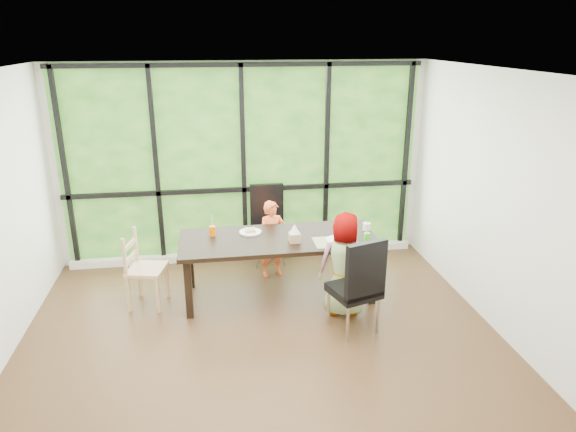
# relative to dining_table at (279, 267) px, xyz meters

# --- Properties ---
(ground) EXTENTS (5.00, 5.00, 0.00)m
(ground) POSITION_rel_dining_table_xyz_m (-0.30, -0.97, -0.38)
(ground) COLOR black
(ground) RESTS_ON ground
(back_wall) EXTENTS (5.00, 0.00, 5.00)m
(back_wall) POSITION_rel_dining_table_xyz_m (-0.30, 1.28, 0.98)
(back_wall) COLOR silver
(back_wall) RESTS_ON ground
(foliage_backdrop) EXTENTS (4.80, 0.02, 2.65)m
(foliage_backdrop) POSITION_rel_dining_table_xyz_m (-0.30, 1.26, 0.98)
(foliage_backdrop) COLOR #1D4D17
(foliage_backdrop) RESTS_ON back_wall
(window_mullions) EXTENTS (4.80, 0.06, 2.65)m
(window_mullions) POSITION_rel_dining_table_xyz_m (-0.30, 1.22, 0.98)
(window_mullions) COLOR black
(window_mullions) RESTS_ON back_wall
(window_sill) EXTENTS (4.80, 0.12, 0.10)m
(window_sill) POSITION_rel_dining_table_xyz_m (-0.30, 1.18, -0.33)
(window_sill) COLOR silver
(window_sill) RESTS_ON ground
(dining_table) EXTENTS (2.40, 1.18, 0.75)m
(dining_table) POSITION_rel_dining_table_xyz_m (0.00, 0.00, 0.00)
(dining_table) COLOR black
(dining_table) RESTS_ON ground
(chair_window_leather) EXTENTS (0.46, 0.46, 1.08)m
(chair_window_leather) POSITION_rel_dining_table_xyz_m (-0.00, 0.96, 0.17)
(chair_window_leather) COLOR black
(chair_window_leather) RESTS_ON ground
(chair_interior_leather) EXTENTS (0.58, 0.58, 1.08)m
(chair_interior_leather) POSITION_rel_dining_table_xyz_m (0.68, -0.89, 0.17)
(chair_interior_leather) COLOR black
(chair_interior_leather) RESTS_ON ground
(chair_end_beech) EXTENTS (0.48, 0.50, 0.90)m
(chair_end_beech) POSITION_rel_dining_table_xyz_m (-1.54, 0.00, 0.08)
(chair_end_beech) COLOR tan
(chair_end_beech) RESTS_ON ground
(child_toddler) EXTENTS (0.42, 0.33, 1.02)m
(child_toddler) POSITION_rel_dining_table_xyz_m (0.00, 0.57, 0.13)
(child_toddler) COLOR #EE5C2A
(child_toddler) RESTS_ON ground
(child_older) EXTENTS (0.65, 0.49, 1.20)m
(child_older) POSITION_rel_dining_table_xyz_m (0.68, -0.53, 0.22)
(child_older) COLOR slate
(child_older) RESTS_ON ground
(placemat) EXTENTS (0.47, 0.35, 0.01)m
(placemat) POSITION_rel_dining_table_xyz_m (0.62, -0.24, 0.38)
(placemat) COLOR tan
(placemat) RESTS_ON dining_table
(plate_far) EXTENTS (0.27, 0.27, 0.02)m
(plate_far) POSITION_rel_dining_table_xyz_m (-0.31, 0.21, 0.38)
(plate_far) COLOR white
(plate_far) RESTS_ON dining_table
(plate_near) EXTENTS (0.26, 0.26, 0.02)m
(plate_near) POSITION_rel_dining_table_xyz_m (0.66, -0.19, 0.38)
(plate_near) COLOR white
(plate_near) RESTS_ON dining_table
(orange_cup) EXTENTS (0.08, 0.08, 0.12)m
(orange_cup) POSITION_rel_dining_table_xyz_m (-0.76, 0.19, 0.43)
(orange_cup) COLOR #F06900
(orange_cup) RESTS_ON dining_table
(green_cup) EXTENTS (0.07, 0.07, 0.11)m
(green_cup) POSITION_rel_dining_table_xyz_m (0.99, -0.29, 0.43)
(green_cup) COLOR #3FD824
(green_cup) RESTS_ON dining_table
(white_mug) EXTENTS (0.09, 0.09, 0.09)m
(white_mug) POSITION_rel_dining_table_xyz_m (1.10, 0.08, 0.42)
(white_mug) COLOR white
(white_mug) RESTS_ON dining_table
(tissue_box) EXTENTS (0.13, 0.13, 0.11)m
(tissue_box) POSITION_rel_dining_table_xyz_m (0.17, -0.16, 0.43)
(tissue_box) COLOR tan
(tissue_box) RESTS_ON dining_table
(crepe_rolls_far) EXTENTS (0.15, 0.12, 0.04)m
(crepe_rolls_far) POSITION_rel_dining_table_xyz_m (-0.31, 0.21, 0.41)
(crepe_rolls_far) COLOR tan
(crepe_rolls_far) RESTS_ON plate_far
(crepe_rolls_near) EXTENTS (0.05, 0.12, 0.04)m
(crepe_rolls_near) POSITION_rel_dining_table_xyz_m (0.66, -0.19, 0.41)
(crepe_rolls_near) COLOR tan
(crepe_rolls_near) RESTS_ON plate_near
(straw_white) EXTENTS (0.01, 0.04, 0.20)m
(straw_white) POSITION_rel_dining_table_xyz_m (-0.76, 0.19, 0.53)
(straw_white) COLOR white
(straw_white) RESTS_ON orange_cup
(straw_pink) EXTENTS (0.01, 0.04, 0.20)m
(straw_pink) POSITION_rel_dining_table_xyz_m (0.99, -0.29, 0.53)
(straw_pink) COLOR pink
(straw_pink) RESTS_ON green_cup
(tissue) EXTENTS (0.12, 0.12, 0.11)m
(tissue) POSITION_rel_dining_table_xyz_m (0.17, -0.16, 0.54)
(tissue) COLOR white
(tissue) RESTS_ON tissue_box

